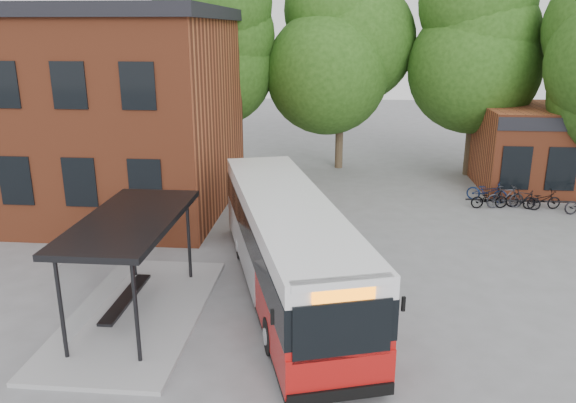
# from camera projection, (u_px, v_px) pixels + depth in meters

# --- Properties ---
(ground) EXTENTS (100.00, 100.00, 0.00)m
(ground) POSITION_uv_depth(u_px,v_px,m) (301.00, 305.00, 16.19)
(ground) COLOR slate
(station_building) EXTENTS (18.40, 10.40, 8.50)m
(station_building) POSITION_uv_depth(u_px,v_px,m) (21.00, 109.00, 24.62)
(station_building) COLOR brown
(station_building) RESTS_ON ground
(bus_shelter) EXTENTS (3.60, 7.00, 2.90)m
(bus_shelter) POSITION_uv_depth(u_px,v_px,m) (134.00, 267.00, 15.20)
(bus_shelter) COLOR black
(bus_shelter) RESTS_ON ground
(bike_rail) EXTENTS (5.20, 0.10, 0.38)m
(bike_rail) POSITION_uv_depth(u_px,v_px,m) (525.00, 204.00, 24.86)
(bike_rail) COLOR black
(bike_rail) RESTS_ON ground
(tree_0) EXTENTS (7.92, 7.92, 11.00)m
(tree_0) POSITION_uv_depth(u_px,v_px,m) (211.00, 70.00, 30.32)
(tree_0) COLOR #204512
(tree_0) RESTS_ON ground
(tree_1) EXTENTS (7.92, 7.92, 10.40)m
(tree_1) POSITION_uv_depth(u_px,v_px,m) (341.00, 75.00, 30.76)
(tree_1) COLOR #204512
(tree_1) RESTS_ON ground
(tree_2) EXTENTS (7.92, 7.92, 11.00)m
(tree_2) POSITION_uv_depth(u_px,v_px,m) (476.00, 72.00, 29.12)
(tree_2) COLOR #204512
(tree_2) RESTS_ON ground
(city_bus) EXTENTS (5.62, 11.69, 2.92)m
(city_bus) POSITION_uv_depth(u_px,v_px,m) (287.00, 246.00, 16.65)
(city_bus) COLOR #AB1210
(city_bus) RESTS_ON ground
(bicycle_0) EXTENTS (1.69, 0.77, 0.86)m
(bicycle_0) POSITION_uv_depth(u_px,v_px,m) (489.00, 199.00, 24.82)
(bicycle_0) COLOR black
(bicycle_0) RESTS_ON ground
(bicycle_1) EXTENTS (1.77, 0.78, 1.03)m
(bicycle_1) POSITION_uv_depth(u_px,v_px,m) (505.00, 197.00, 24.83)
(bicycle_1) COLOR #26272C
(bicycle_1) RESTS_ON ground
(bicycle_2) EXTENTS (1.92, 1.32, 0.95)m
(bicycle_2) POSITION_uv_depth(u_px,v_px,m) (487.00, 191.00, 25.80)
(bicycle_2) COLOR #0E204A
(bicycle_2) RESTS_ON ground
(bicycle_3) EXTENTS (1.53, 1.01, 0.89)m
(bicycle_3) POSITION_uv_depth(u_px,v_px,m) (523.00, 199.00, 24.73)
(bicycle_3) COLOR black
(bicycle_3) RESTS_ON ground
(bicycle_4) EXTENTS (1.71, 0.76, 0.87)m
(bicycle_4) POSITION_uv_depth(u_px,v_px,m) (542.00, 200.00, 24.69)
(bicycle_4) COLOR black
(bicycle_4) RESTS_ON ground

